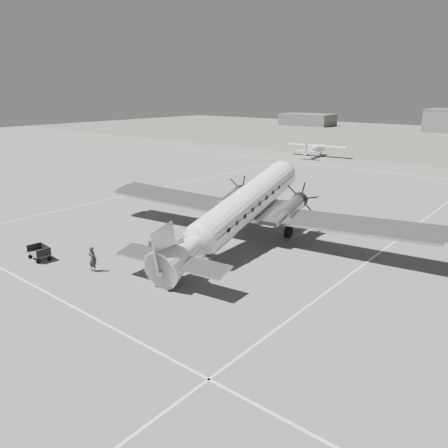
% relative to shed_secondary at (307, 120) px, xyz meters
% --- Properties ---
extents(ground, '(260.00, 260.00, 0.00)m').
position_rel_shed_secondary_xyz_m(ground, '(55.00, -115.00, -2.00)').
color(ground, slate).
rests_on(ground, ground).
extents(taxi_line_near, '(60.00, 0.15, 0.01)m').
position_rel_shed_secondary_xyz_m(taxi_line_near, '(55.00, -129.00, -1.99)').
color(taxi_line_near, silver).
rests_on(taxi_line_near, ground).
extents(taxi_line_right, '(0.15, 80.00, 0.01)m').
position_rel_shed_secondary_xyz_m(taxi_line_right, '(67.00, -115.00, -1.99)').
color(taxi_line_right, silver).
rests_on(taxi_line_right, ground).
extents(taxi_line_left, '(0.15, 60.00, 0.01)m').
position_rel_shed_secondary_xyz_m(taxi_line_left, '(37.00, -105.00, -1.99)').
color(taxi_line_left, silver).
rests_on(taxi_line_left, ground).
extents(taxi_line_horizon, '(90.00, 0.15, 0.01)m').
position_rel_shed_secondary_xyz_m(taxi_line_horizon, '(55.00, -75.00, -1.99)').
color(taxi_line_horizon, silver).
rests_on(taxi_line_horizon, ground).
extents(shed_secondary, '(18.00, 10.00, 4.00)m').
position_rel_shed_secondary_xyz_m(shed_secondary, '(0.00, 0.00, 0.00)').
color(shed_secondary, '#505050').
rests_on(shed_secondary, ground).
extents(dc3_airliner, '(32.00, 24.30, 5.61)m').
position_rel_shed_secondary_xyz_m(dc3_airliner, '(57.64, -114.59, 0.81)').
color(dc3_airliner, '#A9A9AB').
rests_on(dc3_airliner, ground).
extents(light_plane_left, '(12.73, 10.78, 2.43)m').
position_rel_shed_secondary_xyz_m(light_plane_left, '(38.90, -67.09, -0.78)').
color(light_plane_left, white).
rests_on(light_plane_left, ground).
extents(baggage_cart_near, '(2.17, 1.93, 1.02)m').
position_rel_shed_secondary_xyz_m(baggage_cart_near, '(55.19, -121.36, -1.49)').
color(baggage_cart_near, '#505050').
rests_on(baggage_cart_near, ground).
extents(baggage_cart_far, '(1.94, 1.46, 1.03)m').
position_rel_shed_secondary_xyz_m(baggage_cart_far, '(48.32, -126.44, -1.49)').
color(baggage_cart_far, '#505050').
rests_on(baggage_cart_far, ground).
extents(ground_crew, '(0.72, 0.54, 1.78)m').
position_rel_shed_secondary_xyz_m(ground_crew, '(53.20, -125.21, -1.11)').
color(ground_crew, '#292929').
rests_on(ground_crew, ground).
extents(ramp_agent, '(0.94, 1.00, 1.65)m').
position_rel_shed_secondary_xyz_m(ramp_agent, '(54.90, -121.50, -1.18)').
color(ramp_agent, '#A8A9A6').
rests_on(ramp_agent, ground).
extents(passenger, '(0.65, 0.85, 1.57)m').
position_rel_shed_secondary_xyz_m(passenger, '(55.40, -118.45, -1.21)').
color(passenger, silver).
rests_on(passenger, ground).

